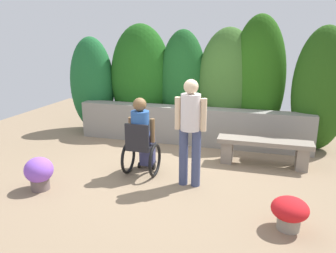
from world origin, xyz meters
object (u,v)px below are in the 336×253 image
object	(u,v)px
stone_bench	(264,148)
person_standing_companion	(190,126)
flower_pot_purple_near	(39,172)
person_in_wheelchair	(142,139)
flower_pot_terracotta_by_wall	(290,212)

from	to	relation	value
stone_bench	person_standing_companion	distance (m)	1.74
stone_bench	flower_pot_purple_near	bearing A→B (deg)	-152.71
person_in_wheelchair	stone_bench	bearing A→B (deg)	27.16
person_in_wheelchair	person_standing_companion	world-z (taller)	person_standing_companion
stone_bench	flower_pot_purple_near	world-z (taller)	flower_pot_purple_near
person_in_wheelchair	flower_pot_purple_near	bearing A→B (deg)	-140.80
person_standing_companion	flower_pot_purple_near	size ratio (longest dim) A/B	3.26
stone_bench	flower_pot_terracotta_by_wall	world-z (taller)	stone_bench
person_in_wheelchair	flower_pot_terracotta_by_wall	world-z (taller)	person_in_wheelchair
stone_bench	flower_pot_terracotta_by_wall	size ratio (longest dim) A/B	3.70
flower_pot_purple_near	flower_pot_terracotta_by_wall	world-z (taller)	flower_pot_purple_near
stone_bench	person_in_wheelchair	distance (m)	2.23
person_in_wheelchair	flower_pot_purple_near	xyz separation A→B (m)	(-1.29, -1.01, -0.34)
person_in_wheelchair	flower_pot_purple_near	world-z (taller)	person_in_wheelchair
stone_bench	flower_pot_terracotta_by_wall	xyz separation A→B (m)	(0.33, -2.05, -0.09)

